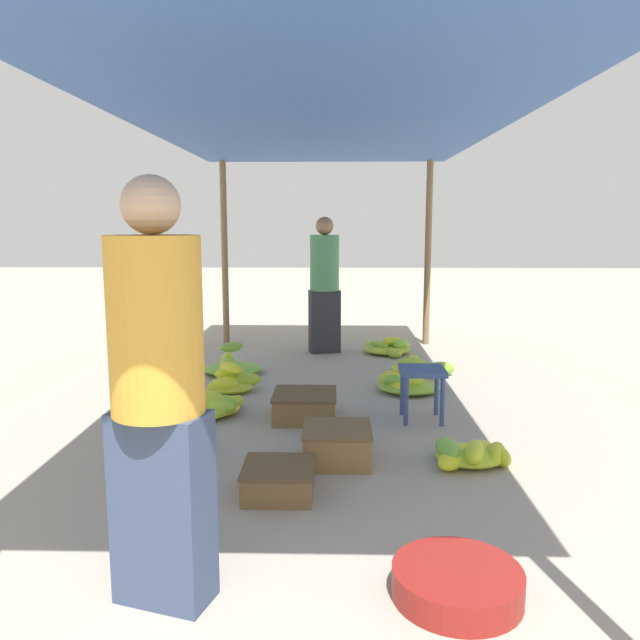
# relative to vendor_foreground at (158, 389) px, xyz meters

# --- Properties ---
(canopy_post_back_left) EXTENTS (0.08, 0.08, 2.27)m
(canopy_post_back_left) POSITION_rel_vendor_foreground_xyz_m (-0.69, 5.47, 0.26)
(canopy_post_back_left) COLOR olive
(canopy_post_back_left) RESTS_ON ground
(canopy_post_back_right) EXTENTS (0.08, 0.08, 2.27)m
(canopy_post_back_right) POSITION_rel_vendor_foreground_xyz_m (1.84, 5.47, 0.26)
(canopy_post_back_right) COLOR olive
(canopy_post_back_right) RESTS_ON ground
(canopy_tarp) EXTENTS (2.94, 6.51, 0.04)m
(canopy_tarp) POSITION_rel_vendor_foreground_xyz_m (0.57, 2.41, 1.41)
(canopy_tarp) COLOR #33569E
(canopy_tarp) RESTS_ON canopy_post_front_left
(vendor_foreground) EXTENTS (0.45, 0.45, 1.69)m
(vendor_foreground) POSITION_rel_vendor_foreground_xyz_m (0.00, 0.00, 0.00)
(vendor_foreground) COLOR #384766
(vendor_foreground) RESTS_ON ground
(stool) EXTENTS (0.34, 0.34, 0.41)m
(stool) POSITION_rel_vendor_foreground_xyz_m (1.36, 2.36, -0.55)
(stool) COLOR #384C84
(stool) RESTS_ON ground
(basin_black) EXTENTS (0.54, 0.54, 0.13)m
(basin_black) POSITION_rel_vendor_foreground_xyz_m (1.19, 0.03, -0.82)
(basin_black) COLOR maroon
(basin_black) RESTS_ON ground
(banana_pile_left_0) EXTENTS (0.60, 0.57, 0.33)m
(banana_pile_left_0) POSITION_rel_vendor_foreground_xyz_m (-0.37, 3.84, -0.80)
(banana_pile_left_0) COLOR #95C031
(banana_pile_left_0) RESTS_ON ground
(banana_pile_left_1) EXTENTS (0.57, 0.59, 0.19)m
(banana_pile_left_1) POSITION_rel_vendor_foreground_xyz_m (-0.28, 2.47, -0.81)
(banana_pile_left_1) COLOR #84B934
(banana_pile_left_1) RESTS_ON ground
(banana_pile_left_2) EXTENTS (0.50, 0.40, 0.27)m
(banana_pile_left_2) POSITION_rel_vendor_foreground_xyz_m (-0.26, 3.13, -0.79)
(banana_pile_left_2) COLOR #BACF2B
(banana_pile_left_2) RESTS_ON ground
(banana_pile_left_3) EXTENTS (0.53, 0.54, 0.23)m
(banana_pile_left_3) POSITION_rel_vendor_foreground_xyz_m (-0.38, 1.52, -0.80)
(banana_pile_left_3) COLOR #87BA34
(banana_pile_left_3) RESTS_ON ground
(banana_pile_right_0) EXTENTS (0.64, 0.55, 0.16)m
(banana_pile_right_0) POSITION_rel_vendor_foreground_xyz_m (1.56, 3.88, -0.82)
(banana_pile_right_0) COLOR #87BA34
(banana_pile_right_0) RESTS_ON ground
(banana_pile_right_1) EXTENTS (0.58, 0.54, 0.19)m
(banana_pile_right_1) POSITION_rel_vendor_foreground_xyz_m (1.32, 3.18, -0.81)
(banana_pile_right_1) COLOR #7EB736
(banana_pile_right_1) RESTS_ON ground
(banana_pile_right_2) EXTENTS (0.57, 0.65, 0.20)m
(banana_pile_right_2) POSITION_rel_vendor_foreground_xyz_m (1.31, 4.86, -0.81)
(banana_pile_right_2) COLOR #A3C52F
(banana_pile_right_2) RESTS_ON ground
(banana_pile_right_3) EXTENTS (0.53, 0.53, 0.17)m
(banana_pile_right_3) POSITION_rel_vendor_foreground_xyz_m (1.55, 1.48, -0.82)
(banana_pile_right_3) COLOR #C7D429
(banana_pile_right_3) RESTS_ON ground
(crate_near) EXTENTS (0.40, 0.40, 0.17)m
(crate_near) POSITION_rel_vendor_foreground_xyz_m (0.37, 0.99, -0.79)
(crate_near) COLOR brown
(crate_near) RESTS_ON ground
(crate_mid) EXTENTS (0.44, 0.44, 0.23)m
(crate_mid) POSITION_rel_vendor_foreground_xyz_m (0.70, 1.49, -0.77)
(crate_mid) COLOR olive
(crate_mid) RESTS_ON ground
(crate_far) EXTENTS (0.49, 0.49, 0.21)m
(crate_far) POSITION_rel_vendor_foreground_xyz_m (0.45, 2.37, -0.77)
(crate_far) COLOR brown
(crate_far) RESTS_ON ground
(shopper_walking_mid) EXTENTS (0.40, 0.40, 1.59)m
(shopper_walking_mid) POSITION_rel_vendor_foreground_xyz_m (0.57, 4.93, -0.05)
(shopper_walking_mid) COLOR #2D2D33
(shopper_walking_mid) RESTS_ON ground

